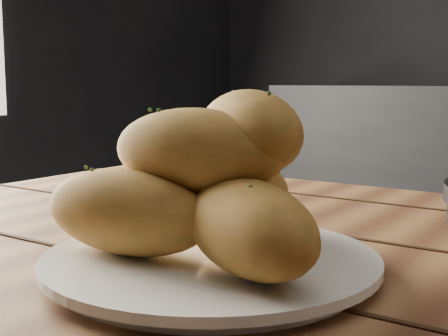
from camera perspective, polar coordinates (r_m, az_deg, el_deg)
plate at (r=0.54m, az=-1.22°, el=-8.74°), size 0.29×0.29×0.02m
bread_rolls at (r=0.53m, az=-1.18°, el=-1.52°), size 0.29×0.25×0.14m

